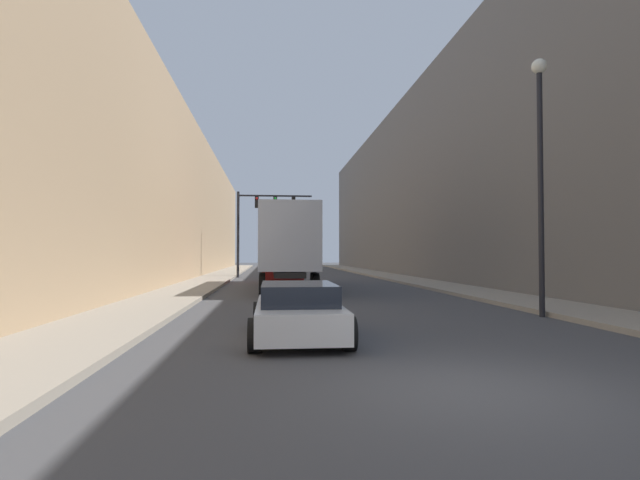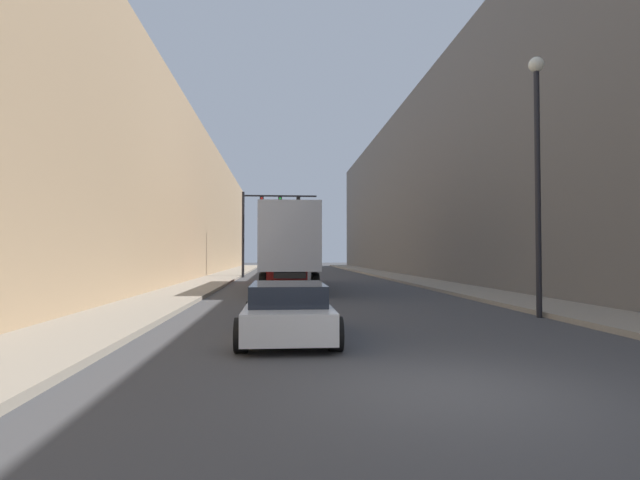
% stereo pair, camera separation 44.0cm
% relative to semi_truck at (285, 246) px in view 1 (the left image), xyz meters
% --- Properties ---
extents(ground_plane, '(200.00, 200.00, 0.00)m').
position_rel_semi_truck_xyz_m(ground_plane, '(1.84, -20.10, -2.25)').
color(ground_plane, '#424244').
extents(sidewalk_right, '(2.66, 80.00, 0.15)m').
position_rel_semi_truck_xyz_m(sidewalk_right, '(8.46, 9.90, -2.17)').
color(sidewalk_right, gray).
rests_on(sidewalk_right, ground).
extents(sidewalk_left, '(2.66, 80.00, 0.15)m').
position_rel_semi_truck_xyz_m(sidewalk_left, '(-4.78, 9.90, -2.17)').
color(sidewalk_left, gray).
rests_on(sidewalk_left, ground).
extents(building_right, '(6.00, 80.00, 14.50)m').
position_rel_semi_truck_xyz_m(building_right, '(12.79, 9.90, 5.00)').
color(building_right, '#66605B').
rests_on(building_right, ground).
extents(building_left, '(6.00, 80.00, 11.31)m').
position_rel_semi_truck_xyz_m(building_left, '(-9.11, 9.90, 3.41)').
color(building_left, tan).
rests_on(building_left, ground).
extents(semi_truck, '(2.58, 13.57, 3.99)m').
position_rel_semi_truck_xyz_m(semi_truck, '(0.00, 0.00, 0.00)').
color(semi_truck, '#B2B7C1').
rests_on(semi_truck, ground).
extents(sedan_car, '(1.99, 4.41, 1.18)m').
position_rel_semi_truck_xyz_m(sedan_car, '(-0.21, -15.79, -1.67)').
color(sedan_car, silver).
rests_on(sedan_car, ground).
extents(traffic_signal_gantry, '(5.84, 0.35, 6.68)m').
position_rel_semi_truck_xyz_m(traffic_signal_gantry, '(-1.79, 12.54, 2.50)').
color(traffic_signal_gantry, black).
rests_on(traffic_signal_gantry, ground).
extents(street_lamp, '(0.44, 0.44, 7.49)m').
position_rel_semi_truck_xyz_m(street_lamp, '(6.98, -12.91, 2.50)').
color(street_lamp, black).
rests_on(street_lamp, ground).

